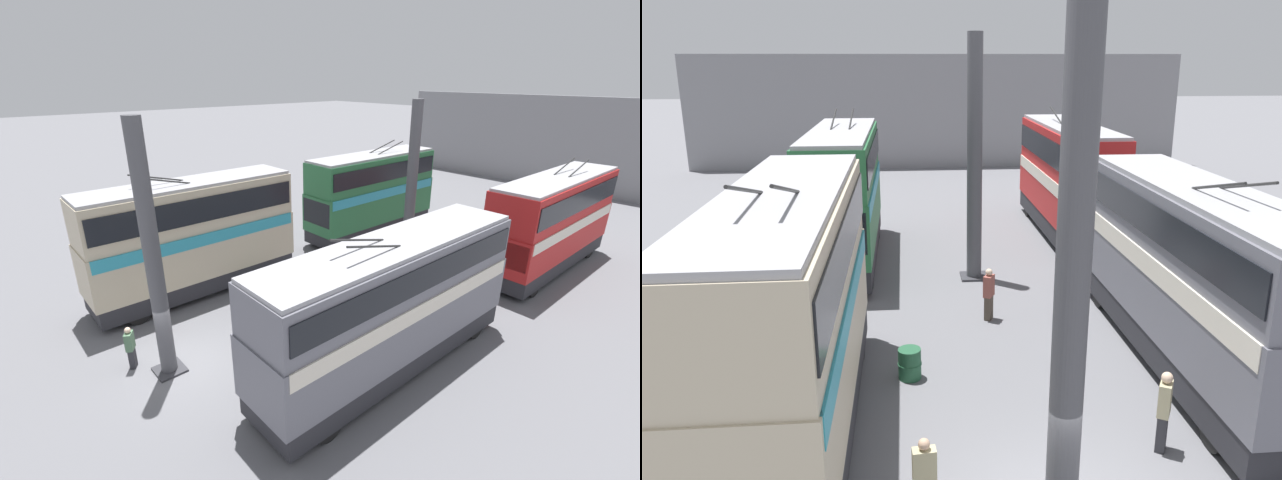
# 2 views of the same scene
# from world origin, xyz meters

# --- Properties ---
(depot_back_wall) EXTENTS (0.50, 36.00, 8.15)m
(depot_back_wall) POSITION_xyz_m (37.22, 0.00, 4.07)
(depot_back_wall) COLOR gray
(depot_back_wall) RESTS_ON ground_plane
(support_column_near) EXTENTS (0.99, 0.99, 8.79)m
(support_column_near) POSITION_xyz_m (-0.53, 0.00, 4.27)
(support_column_near) COLOR #4C4C51
(support_column_near) RESTS_ON ground_plane
(support_column_far) EXTENTS (0.99, 0.99, 8.79)m
(support_column_far) POSITION_xyz_m (12.75, 0.00, 4.27)
(support_column_far) COLOR #4C4C51
(support_column_far) RESTS_ON ground_plane
(bus_left_near) EXTENTS (10.88, 2.54, 5.46)m
(bus_left_near) POSITION_xyz_m (5.51, -4.92, 2.76)
(bus_left_near) COLOR black
(bus_left_near) RESTS_ON ground_plane
(bus_left_far) EXTENTS (10.12, 2.54, 5.68)m
(bus_left_far) POSITION_xyz_m (18.38, -4.92, 2.88)
(bus_left_far) COLOR black
(bus_left_far) RESTS_ON ground_plane
(bus_right_near) EXTENTS (9.74, 2.54, 6.04)m
(bus_right_near) POSITION_xyz_m (3.08, 4.92, 3.08)
(bus_right_near) COLOR black
(bus_right_near) RESTS_ON ground_plane
(bus_right_far) EXTENTS (9.42, 2.54, 5.89)m
(bus_right_far) POSITION_xyz_m (15.26, 4.92, 3.00)
(bus_right_far) COLOR black
(bus_right_far) RESTS_ON ground_plane
(person_aisle_midway) EXTENTS (0.48, 0.41, 1.68)m
(person_aisle_midway) POSITION_xyz_m (8.83, -0.03, 0.89)
(person_aisle_midway) COLOR #473D33
(person_aisle_midway) RESTS_ON ground_plane
(person_by_left_row) EXTENTS (0.48, 0.42, 1.81)m
(person_by_left_row) POSITION_xyz_m (1.75, -2.73, 0.97)
(person_by_left_row) COLOR #2D2D33
(person_by_left_row) RESTS_ON ground_plane
(person_by_right_row) EXTENTS (0.28, 0.44, 1.61)m
(person_by_right_row) POSITION_xyz_m (0.21, 2.27, 0.85)
(person_by_right_row) COLOR #473D33
(person_by_right_row) RESTS_ON ground_plane
(oil_drum) EXTENTS (0.62, 0.62, 0.81)m
(oil_drum) POSITION_xyz_m (5.31, 2.48, 0.41)
(oil_drum) COLOR #235638
(oil_drum) RESTS_ON ground_plane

